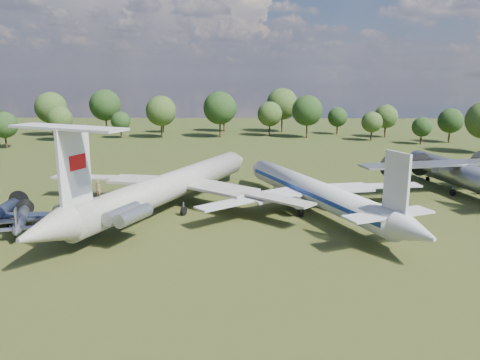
# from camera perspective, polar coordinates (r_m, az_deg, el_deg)

# --- Properties ---
(ground) EXTENTS (300.00, 300.00, 0.00)m
(ground) POSITION_cam_1_polar(r_m,az_deg,el_deg) (65.90, -5.15, -4.21)
(ground) COLOR #223F15
(ground) RESTS_ON ground
(il62_airliner) EXTENTS (61.03, 67.86, 5.45)m
(il62_airliner) POSITION_cam_1_polar(r_m,az_deg,el_deg) (68.38, -8.31, -1.30)
(il62_airliner) COLOR silver
(il62_airliner) RESTS_ON ground
(tu104_jet) EXTENTS (51.63, 57.56, 4.72)m
(tu104_jet) POSITION_cam_1_polar(r_m,az_deg,el_deg) (66.88, 9.05, -1.96)
(tu104_jet) COLOR silver
(tu104_jet) RESTS_ON ground
(an12_transport) EXTENTS (42.95, 45.96, 5.12)m
(an12_transport) POSITION_cam_1_polar(r_m,az_deg,el_deg) (84.82, 25.56, 0.19)
(an12_transport) COLOR #ABAFB4
(an12_transport) RESTS_ON ground
(small_prop_northwest) EXTENTS (14.33, 16.41, 2.01)m
(small_prop_northwest) POSITION_cam_1_polar(r_m,az_deg,el_deg) (65.04, -25.12, -4.70)
(small_prop_northwest) COLOR #989BA0
(small_prop_northwest) RESTS_ON ground
(person_on_il62) EXTENTS (0.80, 0.64, 1.92)m
(person_on_il62) POSITION_cam_1_polar(r_m,az_deg,el_deg) (55.67, -16.89, -1.04)
(person_on_il62) COLOR #93674A
(person_on_il62) RESTS_ON il62_airliner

